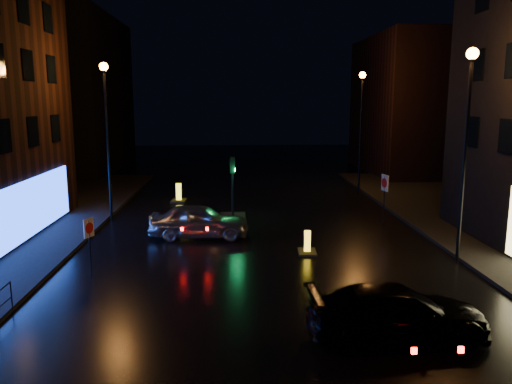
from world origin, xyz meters
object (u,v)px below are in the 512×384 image
traffic_signal (233,210)px  road_sign_left (89,233)px  bollard_far (179,198)px  road_sign_right (385,187)px  dark_sedan (398,313)px  bollard_near (307,248)px  silver_hatchback (199,221)px

traffic_signal → road_sign_left: 10.26m
bollard_far → road_sign_right: road_sign_right is taller
dark_sedan → road_sign_right: (3.47, 12.80, 1.24)m
bollard_near → road_sign_left: (-8.47, -2.27, 1.40)m
bollard_far → road_sign_right: 13.22m
bollard_near → road_sign_right: 7.16m
road_sign_right → bollard_near: bearing=32.9°
traffic_signal → silver_hatchback: (-1.59, -3.68, 0.30)m
traffic_signal → road_sign_right: (7.97, -1.42, 1.46)m
bollard_near → road_sign_left: road_sign_left is taller
traffic_signal → silver_hatchback: 4.02m
traffic_signal → bollard_far: (-3.48, 4.96, -0.24)m
road_sign_right → dark_sedan: bearing=61.4°
road_sign_left → road_sign_right: bearing=53.3°
dark_sedan → road_sign_left: (-9.80, 5.50, 0.90)m
silver_hatchback → road_sign_left: road_sign_left is taller
bollard_far → bollard_near: bearing=-54.8°
silver_hatchback → bollard_far: bearing=14.1°
road_sign_right → bollard_far: bearing=-42.6°
traffic_signal → road_sign_left: traffic_signal is taller
bollard_far → road_sign_left: bearing=-92.6°
road_sign_left → silver_hatchback: bearing=78.2°
traffic_signal → silver_hatchback: size_ratio=0.74×
traffic_signal → road_sign_right: traffic_signal is taller
road_sign_left → traffic_signal: bearing=83.2°
silver_hatchback → dark_sedan: silver_hatchback is taller
road_sign_left → bollard_near: bearing=39.5°
bollard_far → road_sign_right: size_ratio=0.54×
silver_hatchback → dark_sedan: 12.18m
silver_hatchback → dark_sedan: size_ratio=0.94×
bollard_far → road_sign_left: size_ratio=0.66×
silver_hatchback → road_sign_right: 9.90m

